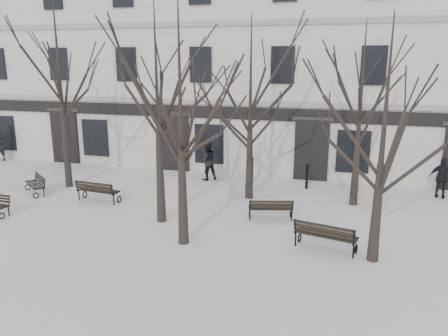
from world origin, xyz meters
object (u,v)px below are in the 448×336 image
at_px(tree_3, 385,113).
at_px(bench_2, 325,235).
at_px(tree_1, 157,87).
at_px(tree_2, 180,92).
at_px(bench_4, 271,208).
at_px(bench_1, 97,190).
at_px(bench_3, 36,184).

xyz_separation_m(tree_3, bench_2, (-1.38, 0.29, -3.79)).
distance_m(tree_1, tree_2, 2.15).
xyz_separation_m(tree_1, bench_2, (5.80, -0.98, -4.25)).
relative_size(tree_2, bench_4, 4.54).
bearing_deg(tree_2, bench_2, 8.07).
bearing_deg(bench_1, bench_2, 171.56).
height_order(tree_1, bench_2, tree_1).
xyz_separation_m(tree_2, bench_4, (2.32, 2.80, -4.32)).
bearing_deg(tree_2, tree_3, 3.26).
height_order(bench_1, bench_3, bench_1).
height_order(bench_1, bench_2, bench_2).
bearing_deg(tree_1, bench_2, -9.57).
height_order(tree_1, tree_3, tree_1).
bearing_deg(bench_4, tree_3, 129.22).
bearing_deg(bench_4, bench_1, -15.68).
xyz_separation_m(tree_2, bench_3, (-8.02, 3.23, -4.33)).
distance_m(tree_1, bench_1, 5.60).
relative_size(tree_3, bench_3, 4.37).
xyz_separation_m(tree_3, bench_4, (-3.42, 2.47, -3.86)).
distance_m(tree_2, bench_1, 7.06).
relative_size(tree_3, bench_2, 3.49).
bearing_deg(tree_3, bench_4, 144.12).
height_order(tree_3, bench_3, tree_3).
relative_size(tree_3, bench_4, 4.10).
relative_size(tree_1, bench_2, 3.87).
bearing_deg(tree_3, bench_2, 168.09).
bearing_deg(bench_2, tree_2, 21.62).
height_order(tree_3, bench_1, tree_3).
distance_m(bench_3, bench_4, 10.35).
distance_m(tree_3, bench_3, 14.58).
relative_size(tree_2, bench_1, 4.12).
xyz_separation_m(bench_2, bench_3, (-12.37, 2.61, -0.08)).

